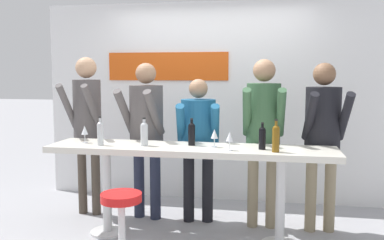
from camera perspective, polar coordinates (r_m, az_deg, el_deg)
ground_plane at (r=4.43m, az=-0.22°, el=-15.57°), size 40.00×40.00×0.00m
back_wall at (r=5.55m, az=2.56°, el=2.47°), size 4.41×0.12×2.55m
tasting_table at (r=4.20m, az=-0.22°, el=-5.29°), size 2.81×0.58×0.94m
bar_stool at (r=3.72m, az=-9.37°, el=-12.93°), size 0.36×0.36×0.66m
person_far_left at (r=5.05m, az=-13.84°, el=0.52°), size 0.40×0.55×1.83m
person_left at (r=4.80m, az=-6.15°, el=-0.44°), size 0.51×0.62×1.76m
person_center_left at (r=4.67m, az=0.83°, el=-2.04°), size 0.50×0.58×1.59m
person_center at (r=4.54m, az=9.48°, el=-0.52°), size 0.44×0.56×1.79m
person_center_right at (r=4.56m, az=17.05°, el=-1.03°), size 0.48×0.59×1.75m
wine_bottle_0 at (r=4.22m, az=-6.39°, el=-1.70°), size 0.07×0.07×0.28m
wine_bottle_1 at (r=4.22m, az=-0.11°, el=-1.72°), size 0.07×0.07×0.27m
wine_bottle_2 at (r=3.93m, az=11.12°, el=-2.26°), size 0.07×0.07×0.30m
wine_bottle_3 at (r=4.05m, az=9.35°, el=-2.24°), size 0.07×0.07×0.26m
wine_bottle_4 at (r=4.32m, az=-12.13°, el=-1.61°), size 0.06×0.06×0.29m
wine_glass_0 at (r=4.12m, az=3.01°, el=-1.92°), size 0.07×0.07×0.18m
wine_glass_1 at (r=3.95m, az=5.04°, el=-2.29°), size 0.07×0.07×0.18m
wine_glass_2 at (r=4.50m, az=-14.12°, el=-1.40°), size 0.07×0.07×0.18m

